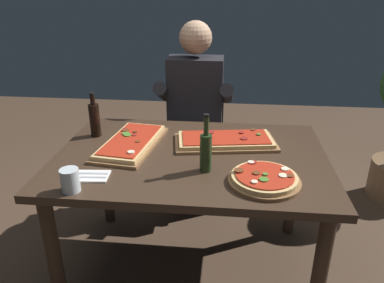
{
  "coord_description": "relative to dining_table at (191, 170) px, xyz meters",
  "views": [
    {
      "loc": [
        0.18,
        -1.74,
        1.58
      ],
      "look_at": [
        0.0,
        0.05,
        0.79
      ],
      "focal_mm": 34.85,
      "sensor_mm": 36.0,
      "label": 1
    }
  ],
  "objects": [
    {
      "name": "ground_plane",
      "position": [
        0.0,
        0.0,
        -0.64
      ],
      "size": [
        6.4,
        6.4,
        0.0
      ],
      "primitive_type": "plane",
      "color": "#4C3828"
    },
    {
      "name": "dining_table",
      "position": [
        0.0,
        0.0,
        0.0
      ],
      "size": [
        1.4,
        0.96,
        0.74
      ],
      "color": "#3D2B1E",
      "rests_on": "ground_plane"
    },
    {
      "name": "pizza_rectangular_front",
      "position": [
        0.18,
        0.15,
        0.11
      ],
      "size": [
        0.58,
        0.34,
        0.05
      ],
      "color": "olive",
      "rests_on": "dining_table"
    },
    {
      "name": "pizza_rectangular_left",
      "position": [
        -0.34,
        0.07,
        0.11
      ],
      "size": [
        0.33,
        0.56,
        0.05
      ],
      "color": "brown",
      "rests_on": "dining_table"
    },
    {
      "name": "pizza_round_far",
      "position": [
        0.36,
        -0.26,
        0.12
      ],
      "size": [
        0.33,
        0.33,
        0.05
      ],
      "color": "brown",
      "rests_on": "dining_table"
    },
    {
      "name": "wine_bottle_dark",
      "position": [
        -0.57,
        0.19,
        0.2
      ],
      "size": [
        0.06,
        0.06,
        0.26
      ],
      "color": "black",
      "rests_on": "dining_table"
    },
    {
      "name": "oil_bottle_amber",
      "position": [
        0.09,
        -0.17,
        0.2
      ],
      "size": [
        0.06,
        0.06,
        0.28
      ],
      "color": "#233819",
      "rests_on": "dining_table"
    },
    {
      "name": "tumbler_near_camera",
      "position": [
        -0.47,
        -0.41,
        0.15
      ],
      "size": [
        0.08,
        0.08,
        0.1
      ],
      "color": "silver",
      "rests_on": "dining_table"
    },
    {
      "name": "napkin_cutlery_set",
      "position": [
        -0.44,
        -0.29,
        0.1
      ],
      "size": [
        0.19,
        0.12,
        0.01
      ],
      "color": "white",
      "rests_on": "dining_table"
    },
    {
      "name": "diner_chair",
      "position": [
        -0.05,
        0.86,
        -0.16
      ],
      "size": [
        0.44,
        0.44,
        0.87
      ],
      "color": "black",
      "rests_on": "ground_plane"
    },
    {
      "name": "seated_diner",
      "position": [
        -0.05,
        0.74,
        0.1
      ],
      "size": [
        0.53,
        0.41,
        1.33
      ],
      "color": "#23232D",
      "rests_on": "ground_plane"
    }
  ]
}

